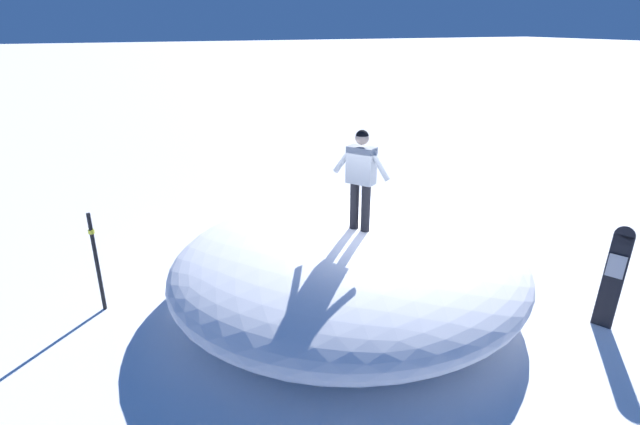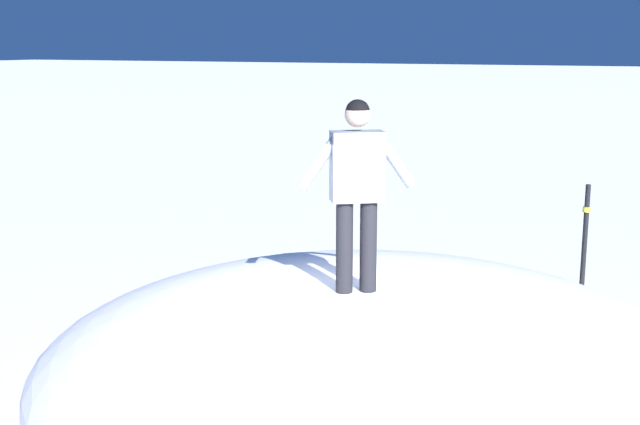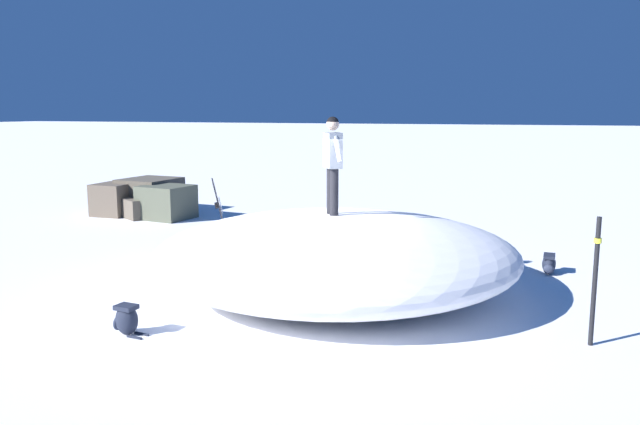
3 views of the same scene
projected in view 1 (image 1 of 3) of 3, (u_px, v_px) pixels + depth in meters
The scene contains 6 objects.
ground at pixel (375, 291), 8.54m from camera, with size 240.00×240.00×0.00m, color white.
snow_mound at pixel (350, 263), 8.14m from camera, with size 5.64×5.90×1.26m, color white.
snowboarder_standing at pixel (361, 173), 7.52m from camera, with size 0.85×0.61×1.59m.
snowboard_primary_upright at pixel (614, 275), 7.40m from camera, with size 0.41×0.44×1.54m.
backpack_near at pixel (372, 212), 11.47m from camera, with size 0.28×0.49×0.42m.
trail_marker_pole at pixel (96, 260), 7.69m from camera, with size 0.10×0.10×1.65m.
Camera 1 is at (-6.52, 3.80, 4.33)m, focal length 27.82 mm.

